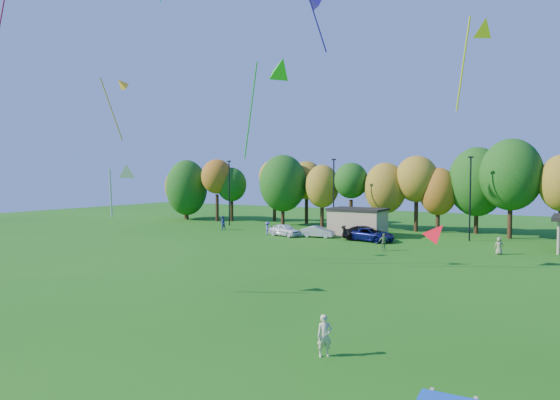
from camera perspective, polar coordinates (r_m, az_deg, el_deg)
The scene contains 19 objects.
ground at distance 21.26m, azimuth -5.20°, elevation -16.71°, with size 160.00×160.00×0.00m, color #19600F.
tree_line at distance 63.03m, azimuth 19.08°, elevation 1.65°, with size 93.57×10.55×11.15m.
lamp_posts at distance 57.07m, azimuth 20.91°, elevation 0.48°, with size 64.50×0.25×9.09m.
utility_building at distance 58.66m, azimuth 8.87°, elevation -2.49°, with size 6.30×4.30×3.25m.
kite_flyer at distance 20.32m, azimuth 5.11°, elevation -15.19°, with size 0.60×0.40×1.66m, color beige.
car_a at distance 57.98m, azimuth 0.55°, elevation -3.44°, with size 1.69×4.20×1.43m, color white.
car_b at distance 56.99m, azimuth 4.37°, elevation -3.64°, with size 1.34×3.84×1.27m, color #A9AAAF.
car_c at distance 54.29m, azimuth 10.33°, elevation -3.91°, with size 2.40×5.20×1.44m, color #0E1257.
car_d at distance 55.12m, azimuth 9.85°, elevation -3.75°, with size 2.16×5.32×1.54m, color black.
far_person_1 at distance 47.90m, azimuth 11.76°, elevation -4.72°, with size 0.96×0.40×1.64m, color #648350.
far_person_2 at distance 48.76m, azimuth 23.75°, elevation -4.82°, with size 0.77×0.50×1.57m, color #8F9264.
far_person_3 at distance 58.99m, azimuth -1.44°, elevation -3.26°, with size 1.02×0.59×1.58m, color #5E50B1.
far_person_5 at distance 64.89m, azimuth -6.60°, elevation -2.60°, with size 0.89×0.69×1.83m, color #455098.
kite_0 at distance 31.08m, azimuth 22.16°, elevation 17.77°, with size 2.22×3.07×5.41m.
kite_3 at distance 36.70m, azimuth -0.05°, elevation 14.84°, with size 4.25×3.26×7.61m.
kite_6 at distance 36.22m, azimuth 3.73°, elevation 21.74°, with size 2.21×2.40×4.44m.
kite_7 at distance 43.01m, azimuth -17.70°, elevation 12.39°, with size 1.36×3.06×5.25m.
kite_8 at distance 30.09m, azimuth -17.16°, elevation 3.29°, with size 1.92×1.93×3.47m.
kite_14 at distance 19.35m, azimuth 17.49°, elevation -3.57°, with size 1.29×1.13×1.05m.
Camera 1 is at (11.80, -16.18, 7.14)m, focal length 32.00 mm.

